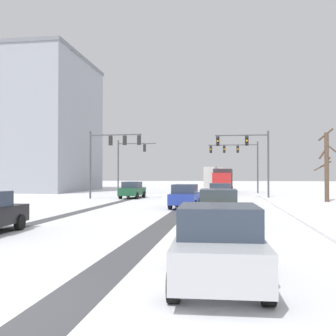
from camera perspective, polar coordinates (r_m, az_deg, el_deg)
The scene contains 15 objects.
wheel_track_left_lane at distance 24.89m, azimuth -12.52°, elevation -6.18°, with size 0.82×37.55×0.01m, color #4C4C51.
wheel_track_right_lane at distance 23.45m, azimuth 1.54°, elevation -6.52°, with size 1.09×37.55×0.01m, color #4C4C51.
sidewalk_kerb_right at distance 22.29m, azimuth 22.74°, elevation -6.57°, with size 4.00×37.55×0.12m, color white.
traffic_signal_near_right at distance 38.38m, azimuth 11.82°, elevation 2.49°, with size 5.12×0.39×6.50m.
traffic_signal_far_right at distance 50.34m, azimuth 10.11°, elevation 1.86°, with size 6.27×0.40×6.50m.
traffic_signal_near_left at distance 37.83m, azimuth -8.36°, elevation 2.77°, with size 5.20×0.53×6.50m.
traffic_signal_far_left at distance 47.82m, azimuth -5.82°, elevation 1.46°, with size 4.71×0.55×6.50m.
car_dark_green_lead at distance 38.21m, azimuth -5.23°, elevation -3.19°, with size 1.99×4.18×1.62m.
car_white_second at distance 30.63m, azimuth 7.53°, elevation -3.71°, with size 2.00×4.18×1.62m.
car_blue_third at distance 26.62m, azimuth 2.50°, elevation -4.12°, with size 1.96×4.16×1.62m.
car_yellow_cab_fourth at distance 17.47m, azimuth 7.35°, elevation -5.70°, with size 1.89×4.13×1.62m.
car_silver_sixth at distance 8.21m, azimuth 7.38°, elevation -10.95°, with size 1.95×4.16×1.62m.
bus_oncoming at distance 57.36m, azimuth 6.96°, elevation -1.31°, with size 3.00×11.09×3.38m.
box_truck_delivery at distance 48.32m, azimuth 8.00°, elevation -1.78°, with size 2.52×7.48×3.02m.
bare_tree_sidewalk_far at distance 35.63m, azimuth 22.10°, elevation 0.48°, with size 2.00×2.03×6.29m.
Camera 1 is at (4.34, -6.12, 2.22)m, focal length 41.86 mm.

